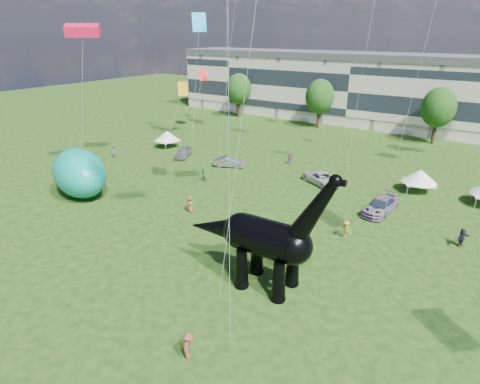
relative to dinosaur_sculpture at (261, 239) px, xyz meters
The scene contains 14 objects.
ground 7.97m from the dinosaur_sculpture, 140.26° to the right, with size 220.00×220.00×0.00m, color #16330C.
terrace_row 59.07m from the dinosaur_sculpture, 103.18° to the left, with size 78.00×11.00×12.00m, color beige.
tree_far_left 60.11m from the dinosaur_sculpture, 126.19° to the left, with size 5.20×5.20×9.44m.
tree_mid_left 51.58m from the dinosaur_sculpture, 109.81° to the left, with size 5.20×5.20×9.44m.
tree_mid_right 48.60m from the dinosaur_sculpture, 86.99° to the left, with size 5.20×5.20×9.44m.
dinosaur_sculpture is the anchor object (origin of this frame).
car_silver 32.59m from the dinosaur_sculpture, 141.74° to the left, with size 1.70×4.22×1.44m, color silver.
car_grey 26.92m from the dinosaur_sculpture, 130.67° to the left, with size 1.42×4.08×1.34m, color gray.
car_white 21.90m from the dinosaur_sculpture, 102.07° to the left, with size 2.38×5.15×1.43m, color silver.
car_dark 17.59m from the dinosaur_sculpture, 78.35° to the left, with size 2.16×5.31×1.54m, color #595960.
gazebo_near 25.76m from the dinosaur_sculpture, 78.07° to the left, with size 5.00×5.00×2.65m.
gazebo_left 38.48m from the dinosaur_sculpture, 143.94° to the left, with size 4.31×4.31×2.62m.
inflatable_teal 25.27m from the dinosaur_sculpture, behind, with size 8.32×5.20×5.20m, color #0C9485.
visitors 12.24m from the dinosaur_sculpture, 123.67° to the left, with size 50.68×35.29×1.70m.
Camera 1 is at (18.08, -16.43, 16.98)m, focal length 30.00 mm.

